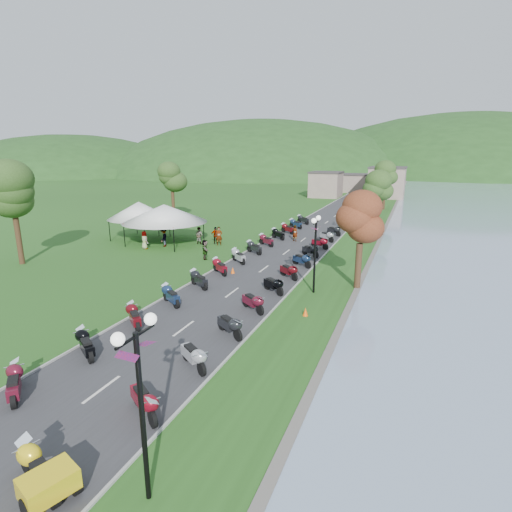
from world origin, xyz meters
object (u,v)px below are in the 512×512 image
(streetlamp_near, at_px, (142,417))
(pedestrian_b, at_px, (199,244))
(pedestrian_c, at_px, (164,246))
(pedestrian_a, at_px, (219,245))
(yellow_trike, at_px, (39,472))
(vendor_tent_main, at_px, (165,224))

(streetlamp_near, height_order, pedestrian_b, streetlamp_near)
(streetlamp_near, relative_size, pedestrian_c, 2.73)
(streetlamp_near, xyz_separation_m, pedestrian_a, (-11.96, 27.92, -2.50))
(pedestrian_b, bearing_deg, pedestrian_a, -167.56)
(yellow_trike, distance_m, pedestrian_c, 29.67)
(vendor_tent_main, bearing_deg, yellow_trike, -62.20)
(yellow_trike, bearing_deg, pedestrian_c, -42.51)
(streetlamp_near, bearing_deg, vendor_tent_main, 123.14)
(streetlamp_near, height_order, pedestrian_a, streetlamp_near)
(streetlamp_near, distance_m, vendor_tent_main, 31.84)
(pedestrian_c, bearing_deg, pedestrian_a, 102.21)
(pedestrian_a, bearing_deg, pedestrian_c, -178.90)
(pedestrian_a, xyz_separation_m, pedestrian_b, (-2.17, -0.20, 0.00))
(pedestrian_c, bearing_deg, yellow_trike, 11.98)
(pedestrian_b, bearing_deg, pedestrian_c, 49.37)
(streetlamp_near, xyz_separation_m, pedestrian_b, (-14.13, 27.72, -2.50))
(pedestrian_a, relative_size, pedestrian_c, 1.02)
(pedestrian_a, xyz_separation_m, pedestrian_c, (-4.78, -2.55, 0.00))
(yellow_trike, bearing_deg, pedestrian_b, -48.87)
(vendor_tent_main, height_order, pedestrian_a, vendor_tent_main)
(pedestrian_b, height_order, pedestrian_c, pedestrian_c)
(streetlamp_near, distance_m, pedestrian_c, 30.50)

